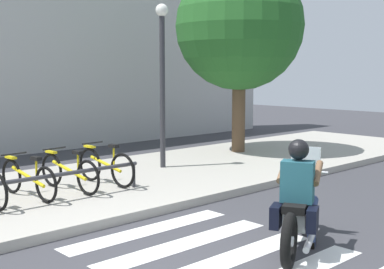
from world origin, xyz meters
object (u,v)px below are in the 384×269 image
rider (298,187)px  bicycle_2 (28,178)px  bicycle_3 (69,172)px  bicycle_4 (106,166)px  bike_rack (43,179)px  motorcycle (299,214)px  tree_near_rack (240,27)px  street_lamp (162,70)px

rider → bicycle_2: bearing=109.5°
bicycle_2 → bicycle_3: (0.78, -0.00, 0.01)m
bicycle_4 → bicycle_3: bearing=179.9°
bicycle_2 → bicycle_3: bicycle_3 is taller
rider → bike_rack: size_ratio=0.39×
motorcycle → bicycle_4: bearing=90.9°
bike_rack → tree_near_rack: size_ratio=0.72×
rider → bicycle_2: (-1.56, 4.40, -0.35)m
motorcycle → bicycle_2: bearing=110.4°
motorcycle → tree_near_rack: tree_near_rack is taller
motorcycle → bicycle_3: motorcycle is taller
bicycle_3 → rider: bearing=-80.0°
bike_rack → bicycle_3: bearing=35.5°
rider → bicycle_4: bearing=90.0°
motorcycle → tree_near_rack: bearing=48.1°
street_lamp → motorcycle: bearing=-110.6°
bicycle_2 → bicycle_4: (1.56, -0.00, 0.02)m
rider → tree_near_rack: bearing=47.9°
bicycle_4 → bike_rack: (-1.56, -0.55, 0.06)m
tree_near_rack → rider: bearing=-132.1°
rider → street_lamp: street_lamp is taller
street_lamp → bike_rack: bearing=-160.9°
bicycle_4 → street_lamp: bearing=18.7°
rider → street_lamp: bearing=68.8°
tree_near_rack → motorcycle: bearing=-131.9°
bike_rack → tree_near_rack: tree_near_rack is taller
rider → tree_near_rack: 7.82m
bicycle_4 → tree_near_rack: size_ratio=0.31×
tree_near_rack → bike_rack: bearing=-166.0°
bicycle_2 → bicycle_3: size_ratio=0.98×
bicycle_2 → bike_rack: 0.56m
bicycle_3 → bike_rack: (-0.78, -0.55, 0.07)m
bicycle_3 → tree_near_rack: 6.53m
bicycle_2 → motorcycle: bearing=-69.6°
bicycle_3 → bicycle_4: size_ratio=1.06×
rider → street_lamp: 5.62m
motorcycle → rider: (-0.07, -0.03, 0.37)m
bike_rack → street_lamp: 4.11m
bicycle_2 → bicycle_4: size_ratio=1.04×
bike_rack → street_lamp: size_ratio=0.99×
rider → bike_rack: bearing=112.1°
bicycle_2 → tree_near_rack: 7.23m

